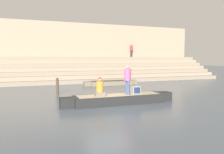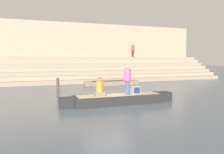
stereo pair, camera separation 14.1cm
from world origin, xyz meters
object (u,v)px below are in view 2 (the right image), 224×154
object	(u,v)px
person_standing	(127,78)
mooring_post	(58,86)
tv_set	(135,90)
person_on_steps	(133,49)
rowboat_main	(119,99)
moored_boat_shore	(112,83)
person_rowing	(100,89)

from	to	relation	value
person_standing	mooring_post	world-z (taller)	person_standing
tv_set	person_on_steps	size ratio (longest dim) A/B	0.27
rowboat_main	person_on_steps	bearing A→B (deg)	60.18
person_on_steps	rowboat_main	bearing A→B (deg)	-138.67
moored_boat_shore	mooring_post	xyz separation A→B (m)	(-5.45, -3.91, 0.36)
tv_set	moored_boat_shore	world-z (taller)	tv_set
mooring_post	person_on_steps	bearing A→B (deg)	44.61
moored_boat_shore	mooring_post	bearing A→B (deg)	-141.78
person_rowing	moored_boat_shore	world-z (taller)	person_rowing
moored_boat_shore	tv_set	bearing A→B (deg)	-97.56
person_standing	person_on_steps	bearing A→B (deg)	48.44
person_standing	moored_boat_shore	size ratio (longest dim) A/B	0.31
person_standing	mooring_post	xyz separation A→B (m)	(-3.38, 4.72, -0.87)
rowboat_main	moored_boat_shore	size ratio (longest dim) A/B	1.23
person_standing	person_rowing	bearing A→B (deg)	163.55
person_standing	person_rowing	size ratio (longest dim) A/B	1.59
person_standing	moored_boat_shore	bearing A→B (deg)	60.48
person_rowing	mooring_post	xyz separation A→B (m)	(-1.75, 4.70, -0.34)
rowboat_main	moored_boat_shore	bearing A→B (deg)	70.71
rowboat_main	moored_boat_shore	distance (m)	8.90
person_on_steps	person_standing	bearing A→B (deg)	-137.11
rowboat_main	person_on_steps	distance (m)	17.38
rowboat_main	moored_boat_shore	xyz separation A→B (m)	(2.54, 8.53, -0.06)
person_standing	person_on_steps	size ratio (longest dim) A/B	0.95
person_rowing	person_on_steps	bearing A→B (deg)	42.75
person_rowing	person_on_steps	size ratio (longest dim) A/B	0.60
moored_boat_shore	person_on_steps	xyz separation A→B (m)	(5.22, 6.63, 3.55)
person_rowing	tv_set	bearing A→B (deg)	-15.17
rowboat_main	tv_set	bearing A→B (deg)	-3.57
rowboat_main	mooring_post	size ratio (longest dim) A/B	5.71
person_standing	person_on_steps	world-z (taller)	person_on_steps
person_rowing	rowboat_main	bearing A→B (deg)	-12.92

